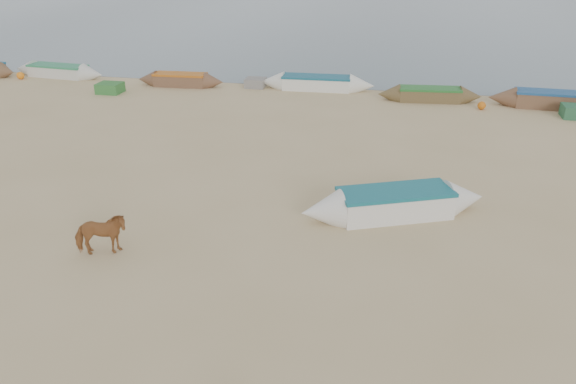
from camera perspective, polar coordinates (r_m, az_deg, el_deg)
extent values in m
plane|color=tan|center=(15.30, -3.08, -9.53)|extent=(140.00, 140.00, 0.00)
imported|color=#9B6032|center=(17.26, -18.50, -4.12)|extent=(1.70, 1.19, 1.31)
imported|color=brown|center=(18.67, 5.32, -1.28)|extent=(1.02, 0.95, 0.93)
cube|color=#327133|center=(35.86, -17.63, 10.04)|extent=(1.40, 1.20, 0.60)
sphere|color=#CC6513|center=(32.54, 19.07, 8.30)|extent=(0.44, 0.44, 0.44)
cube|color=gray|center=(35.65, -3.32, 11.02)|extent=(1.20, 1.10, 0.56)
sphere|color=orange|center=(41.65, -25.54, 10.63)|extent=(0.48, 0.48, 0.48)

